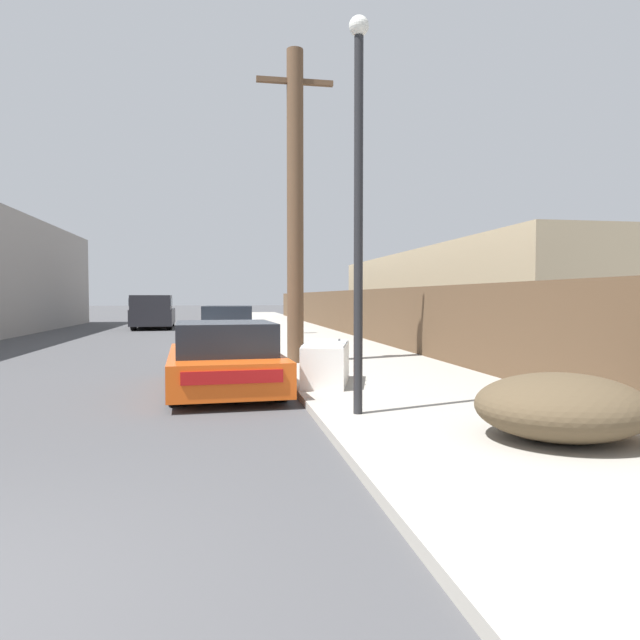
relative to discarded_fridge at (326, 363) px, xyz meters
The scene contains 11 objects.
sidewalk_curb 16.59m from the discarded_fridge, 84.84° to the left, with size 4.20×63.00×0.12m, color #9E998E.
discarded_fridge is the anchor object (origin of this frame).
parked_sports_car_red 1.81m from the discarded_fridge, behind, with size 2.11×4.17×1.24m.
car_parked_mid 9.70m from the discarded_fridge, 99.39° to the left, with size 2.09×4.61×1.38m.
pickup_truck 21.63m from the discarded_fridge, 104.28° to the left, with size 2.30×5.55×1.76m.
utility_pole 4.80m from the discarded_fridge, 91.70° to the left, with size 1.80×0.39×7.30m.
street_lamp 3.71m from the discarded_fridge, 91.30° to the right, with size 0.26×0.26×5.19m.
brush_pile 4.69m from the discarded_fridge, 67.38° to the right, with size 1.87×1.72×0.72m.
wooden_fence 16.64m from the discarded_fridge, 78.06° to the left, with size 0.08×43.46×1.82m, color brown.
building_right_house 15.13m from the discarded_fridge, 55.65° to the left, with size 6.00×19.92×3.51m, color tan.
pedestrian 14.17m from the discarded_fridge, 84.46° to the left, with size 0.34×0.34×1.66m.
Camera 1 is at (1.96, -2.96, 1.67)m, focal length 32.00 mm.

